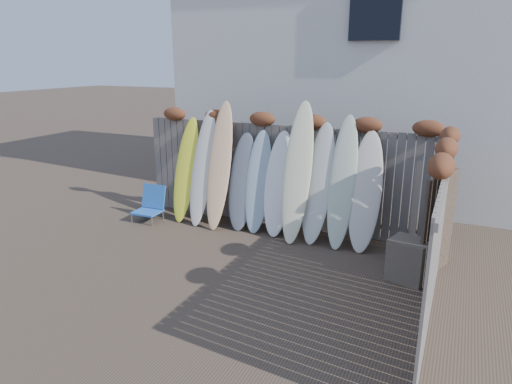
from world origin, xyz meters
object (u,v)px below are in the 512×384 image
at_px(lattice_panel, 438,225).
at_px(beach_chair, 151,204).
at_px(wooden_crate, 409,260).
at_px(surfboard_0, 186,170).

bearing_deg(lattice_panel, beach_chair, -162.22).
bearing_deg(beach_chair, wooden_crate, -6.66).
height_order(lattice_panel, surfboard_0, surfboard_0).
relative_size(lattice_panel, surfboard_0, 0.73).
bearing_deg(wooden_crate, lattice_panel, 50.26).
bearing_deg(beach_chair, surfboard_0, 30.63).
distance_m(beach_chair, wooden_crate, 5.22).
xyz_separation_m(beach_chair, lattice_panel, (5.52, -0.20, 0.47)).
bearing_deg(surfboard_0, wooden_crate, -10.29).
bearing_deg(wooden_crate, surfboard_0, 167.71).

